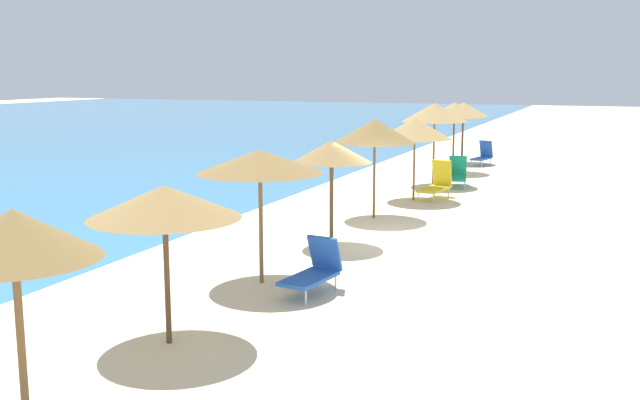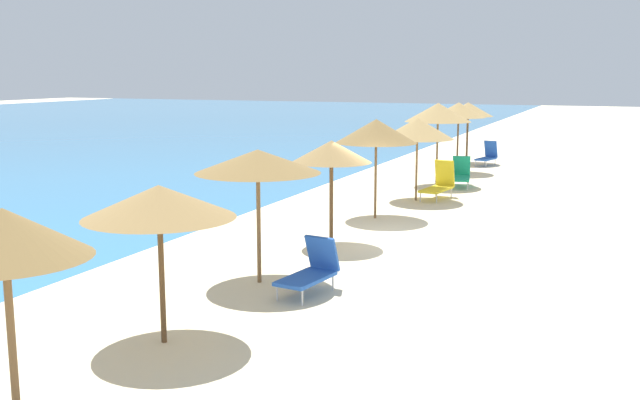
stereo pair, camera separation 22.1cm
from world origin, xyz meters
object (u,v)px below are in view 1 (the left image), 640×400
object	(u,v)px
beach_umbrella_5	(332,152)
beach_umbrella_10	(463,109)
lounge_chair_1	(436,184)
beach_umbrella_2	(13,235)
beach_umbrella_3	(164,202)
beach_umbrella_6	(375,131)
beach_umbrella_7	(415,129)
beach_umbrella_8	(435,112)
beach_umbrella_9	(454,110)
lounge_chair_3	(457,174)
lounge_chair_2	(483,155)
beach_umbrella_4	(260,162)
lounge_chair_4	(314,270)

from	to	relation	value
beach_umbrella_5	beach_umbrella_10	xyz separation A→B (m)	(17.61, 0.33, 0.19)
beach_umbrella_5	lounge_chair_1	xyz separation A→B (m)	(7.60, -0.80, -1.78)
beach_umbrella_2	beach_umbrella_10	xyz separation A→B (m)	(27.80, 0.49, 0.09)
beach_umbrella_3	beach_umbrella_6	world-z (taller)	beach_umbrella_6
beach_umbrella_7	beach_umbrella_8	distance (m)	3.47
beach_umbrella_5	beach_umbrella_6	world-z (taller)	beach_umbrella_6
beach_umbrella_7	beach_umbrella_9	size ratio (longest dim) A/B	0.92
beach_umbrella_2	beach_umbrella_3	size ratio (longest dim) A/B	1.08
beach_umbrella_3	lounge_chair_3	distance (m)	17.69
lounge_chair_2	beach_umbrella_8	bearing A→B (deg)	96.84
beach_umbrella_4	lounge_chair_3	bearing A→B (deg)	-4.22
beach_umbrella_10	lounge_chair_2	bearing A→B (deg)	-116.09
beach_umbrella_8	beach_umbrella_10	world-z (taller)	beach_umbrella_8
beach_umbrella_9	lounge_chair_3	bearing A→B (deg)	-165.70
lounge_chair_2	lounge_chair_4	distance (m)	20.92
beach_umbrella_4	lounge_chair_1	world-z (taller)	beach_umbrella_4
beach_umbrella_7	beach_umbrella_10	size ratio (longest dim) A/B	0.96
beach_umbrella_2	lounge_chair_4	world-z (taller)	beach_umbrella_2
beach_umbrella_3	beach_umbrella_7	bearing A→B (deg)	-0.70
beach_umbrella_7	beach_umbrella_4	bearing A→B (deg)	178.21
beach_umbrella_8	lounge_chair_1	bearing A→B (deg)	-164.57
beach_umbrella_2	lounge_chair_4	bearing A→B (deg)	-8.51
beach_umbrella_3	beach_umbrella_8	size ratio (longest dim) A/B	0.81
beach_umbrella_7	lounge_chair_1	distance (m)	2.05
lounge_chair_2	beach_umbrella_7	bearing A→B (deg)	99.77
beach_umbrella_4	beach_umbrella_5	bearing A→B (deg)	-2.12
beach_umbrella_10	lounge_chair_3	world-z (taller)	beach_umbrella_10
beach_umbrella_5	lounge_chair_4	size ratio (longest dim) A/B	1.72
beach_umbrella_9	lounge_chair_4	distance (m)	18.21
beach_umbrella_4	lounge_chair_1	bearing A→B (deg)	-4.80
beach_umbrella_3	beach_umbrella_7	world-z (taller)	beach_umbrella_7
beach_umbrella_9	lounge_chair_3	world-z (taller)	beach_umbrella_9
beach_umbrella_2	beach_umbrella_4	size ratio (longest dim) A/B	1.00
lounge_chair_2	lounge_chair_4	world-z (taller)	lounge_chair_2
beach_umbrella_4	beach_umbrella_7	distance (m)	10.50
beach_umbrella_4	beach_umbrella_6	bearing A→B (deg)	-0.37
beach_umbrella_4	beach_umbrella_9	xyz separation A→B (m)	(17.76, -0.09, 0.17)
lounge_chair_2	lounge_chair_3	size ratio (longest dim) A/B	0.81
beach_umbrella_6	beach_umbrella_9	world-z (taller)	beach_umbrella_9
lounge_chair_2	lounge_chair_1	bearing A→B (deg)	103.22
beach_umbrella_2	beach_umbrella_4	xyz separation A→B (m)	(6.66, 0.29, 0.06)
beach_umbrella_8	beach_umbrella_9	bearing A→B (deg)	1.00
beach_umbrella_4	beach_umbrella_8	size ratio (longest dim) A/B	0.88
lounge_chair_4	beach_umbrella_4	bearing A→B (deg)	-4.56
lounge_chair_1	lounge_chair_2	xyz separation A→B (m)	(9.50, 0.10, -0.04)
beach_umbrella_5	beach_umbrella_9	world-z (taller)	beach_umbrella_9
beach_umbrella_8	lounge_chair_4	xyz separation A→B (m)	(-14.22, -1.08, -2.24)
beach_umbrella_2	beach_umbrella_8	xyz separation A→B (m)	(20.60, 0.13, 0.32)
beach_umbrella_8	beach_umbrella_4	bearing A→B (deg)	179.35
beach_umbrella_8	beach_umbrella_7	bearing A→B (deg)	-177.17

